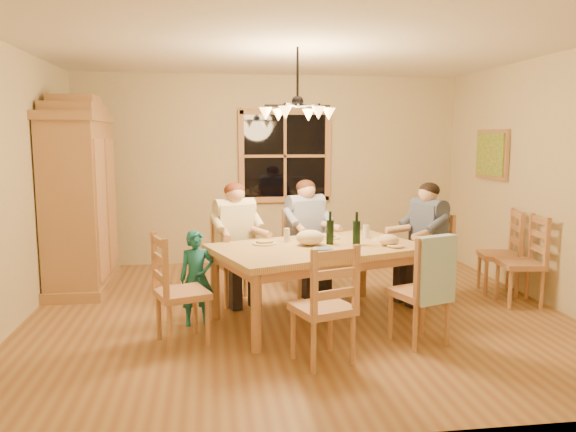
{
  "coord_description": "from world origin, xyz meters",
  "views": [
    {
      "loc": [
        -0.87,
        -5.61,
        1.82
      ],
      "look_at": [
        -0.08,
        0.1,
        1.01
      ],
      "focal_mm": 35.0,
      "sensor_mm": 36.0,
      "label": 1
    }
  ],
  "objects": [
    {
      "name": "towel",
      "position": [
        1.01,
        -1.17,
        0.7
      ],
      "size": [
        0.39,
        0.22,
        0.58
      ],
      "primitive_type": "cube",
      "rotation": [
        0.0,
        0.0,
        0.34
      ],
      "color": "#A5CEDF",
      "rests_on": "chair_near_right"
    },
    {
      "name": "adult_woman",
      "position": [
        -0.61,
        0.45,
        0.84
      ],
      "size": [
        0.5,
        0.52,
        0.87
      ],
      "rotation": [
        0.0,
        0.0,
        3.48
      ],
      "color": "beige",
      "rests_on": "floor"
    },
    {
      "name": "window",
      "position": [
        0.2,
        2.47,
        1.55
      ],
      "size": [
        1.3,
        0.06,
        1.3
      ],
      "color": "black",
      "rests_on": "wall_back"
    },
    {
      "name": "wall_back",
      "position": [
        0.0,
        2.5,
        1.35
      ],
      "size": [
        5.5,
        0.02,
        2.7
      ],
      "primitive_type": "cube",
      "color": "beige",
      "rests_on": "floor"
    },
    {
      "name": "cloth_bundle",
      "position": [
        0.09,
        -0.24,
        0.84
      ],
      "size": [
        0.28,
        0.22,
        0.15
      ],
      "primitive_type": "ellipsoid",
      "color": "beige",
      "rests_on": "dining_table"
    },
    {
      "name": "plate_plaid",
      "position": [
        0.34,
        0.11,
        0.77
      ],
      "size": [
        0.26,
        0.26,
        0.02
      ],
      "primitive_type": "cylinder",
      "color": "white",
      "rests_on": "dining_table"
    },
    {
      "name": "wine_glass_a",
      "position": [
        -0.11,
        -0.04,
        0.83
      ],
      "size": [
        0.06,
        0.06,
        0.14
      ],
      "primitive_type": "cylinder",
      "color": "silver",
      "rests_on": "dining_table"
    },
    {
      "name": "cap",
      "position": [
        0.86,
        -0.36,
        0.82
      ],
      "size": [
        0.2,
        0.2,
        0.11
      ],
      "primitive_type": "ellipsoid",
      "color": "beige",
      "rests_on": "dining_table"
    },
    {
      "name": "ceiling",
      "position": [
        0.0,
        0.0,
        2.7
      ],
      "size": [
        5.5,
        5.0,
        0.02
      ],
      "primitive_type": "cube",
      "color": "white",
      "rests_on": "wall_back"
    },
    {
      "name": "painting",
      "position": [
        2.71,
        1.2,
        1.6
      ],
      "size": [
        0.06,
        0.78,
        0.64
      ],
      "color": "#A67447",
      "rests_on": "wall_right"
    },
    {
      "name": "dining_table",
      "position": [
        0.16,
        -0.27,
        0.66
      ],
      "size": [
        2.28,
        1.8,
        0.76
      ],
      "rotation": [
        0.0,
        0.0,
        0.34
      ],
      "color": "#A97D4B",
      "rests_on": "floor"
    },
    {
      "name": "armoire",
      "position": [
        -2.42,
        1.31,
        1.06
      ],
      "size": [
        0.66,
        1.4,
        2.3
      ],
      "color": "#A67447",
      "rests_on": "floor"
    },
    {
      "name": "chair_end_left",
      "position": [
        -1.14,
        -0.73,
        0.3
      ],
      "size": [
        0.54,
        0.55,
        0.99
      ],
      "rotation": [
        0.0,
        0.0,
        -1.24
      ],
      "color": "#AA734B",
      "rests_on": "floor"
    },
    {
      "name": "wall_right",
      "position": [
        2.75,
        0.0,
        1.35
      ],
      "size": [
        0.02,
        5.0,
        2.7
      ],
      "primitive_type": "cube",
      "color": "beige",
      "rests_on": "floor"
    },
    {
      "name": "wall_left",
      "position": [
        -2.75,
        0.0,
        1.35
      ],
      "size": [
        0.02,
        5.0,
        2.7
      ],
      "primitive_type": "cube",
      "color": "beige",
      "rests_on": "floor"
    },
    {
      "name": "plate_woman",
      "position": [
        -0.35,
        -0.13,
        0.77
      ],
      "size": [
        0.26,
        0.26,
        0.02
      ],
      "primitive_type": "cylinder",
      "color": "white",
      "rests_on": "dining_table"
    },
    {
      "name": "adult_slate_man",
      "position": [
        1.47,
        0.18,
        0.84
      ],
      "size": [
        0.52,
        0.5,
        0.87
      ],
      "rotation": [
        0.0,
        0.0,
        1.91
      ],
      "color": "#404B66",
      "rests_on": "floor"
    },
    {
      "name": "chair_spare_back",
      "position": [
        2.45,
        0.42,
        0.3
      ],
      "size": [
        0.52,
        0.53,
        0.99
      ],
      "rotation": [
        0.0,
        0.0,
        1.32
      ],
      "color": "#AA734B",
      "rests_on": "floor"
    },
    {
      "name": "wine_glass_b",
      "position": [
        0.75,
        0.07,
        0.83
      ],
      "size": [
        0.06,
        0.06,
        0.14
      ],
      "primitive_type": "cylinder",
      "color": "silver",
      "rests_on": "dining_table"
    },
    {
      "name": "chair_spare_front",
      "position": [
        2.45,
        -0.05,
        0.3
      ],
      "size": [
        0.47,
        0.49,
        0.99
      ],
      "rotation": [
        0.0,
        0.0,
        1.45
      ],
      "color": "#AA734B",
      "rests_on": "floor"
    },
    {
      "name": "plate_slate",
      "position": [
        0.91,
        -0.07,
        0.77
      ],
      "size": [
        0.26,
        0.26,
        0.02
      ],
      "primitive_type": "cylinder",
      "color": "white",
      "rests_on": "dining_table"
    },
    {
      "name": "wine_bottle_b",
      "position": [
        0.55,
        -0.28,
        0.93
      ],
      "size": [
        0.08,
        0.08,
        0.33
      ],
      "primitive_type": "cylinder",
      "color": "black",
      "rests_on": "dining_table"
    },
    {
      "name": "adult_plaid_man",
      "position": [
        0.22,
        0.74,
        0.84
      ],
      "size": [
        0.5,
        0.52,
        0.87
      ],
      "rotation": [
        0.0,
        0.0,
        3.48
      ],
      "color": "#384D9A",
      "rests_on": "floor"
    },
    {
      "name": "chair_far_right",
      "position": [
        0.22,
        0.74,
        0.3
      ],
      "size": [
        0.55,
        0.54,
        0.99
      ],
      "rotation": [
        0.0,
        0.0,
        3.48
      ],
      "color": "#AA734B",
      "rests_on": "floor"
    },
    {
      "name": "chair_near_right",
      "position": [
        0.94,
        -0.99,
        0.3
      ],
      "size": [
        0.55,
        0.54,
        0.99
      ],
      "rotation": [
        0.0,
        0.0,
        0.34
      ],
      "color": "#AA734B",
      "rests_on": "floor"
    },
    {
      "name": "floor",
      "position": [
        0.0,
        0.0,
        0.0
      ],
      "size": [
        5.5,
        5.5,
        0.0
      ],
      "primitive_type": "plane",
      "color": "#915C34",
      "rests_on": "ground"
    },
    {
      "name": "chair_end_right",
      "position": [
        1.47,
        0.18,
        0.3
      ],
      "size": [
        0.54,
        0.55,
        0.99
      ],
      "rotation": [
        0.0,
        0.0,
        1.91
      ],
      "color": "#AA734B",
      "rests_on": "floor"
    },
    {
      "name": "chair_near_left",
      "position": [
        0.0,
        -1.32,
        0.3
      ],
      "size": [
        0.55,
        0.54,
        0.99
      ],
      "rotation": [
        0.0,
        0.0,
        0.34
      ],
      "color": "#AA734B",
      "rests_on": "floor"
    },
    {
      "name": "napkin",
      "position": [
        0.16,
        -0.56,
        0.78
      ],
      "size": [
        0.22,
        0.19,
        0.03
      ],
      "primitive_type": "cube",
      "rotation": [
        0.0,
        0.0,
        0.34
      ],
      "color": "slate",
      "rests_on": "dining_table"
    },
    {
      "name": "chair_far_left",
      "position": [
        -0.61,
        0.45,
        0.3
      ],
      "size": [
        0.55,
        0.54,
        0.99
      ],
      "rotation": [
        0.0,
        0.0,
        3.48
      ],
      "color": "#AA734B",
      "rests_on": "floor"
    },
    {
      "name": "chandelier",
      "position": [
        -0.0,
        0.0,
        2.08
      ],
      "size": [
        0.77,
        0.68,
        0.71
      ],
      "color": "black",
      "rests_on": "ceiling"
    },
    {
      "name": "wine_bottle_a",
      "position": [
        0.3,
        -0.21,
        0.93
      ],
      "size": [
        0.08,
        0.08,
        0.33
      ],
      "primitive_type": "cylinder",
      "color": "black",
      "rests_on": "dining_table"
    },
    {
      "name": "child",
      "position": [
        -1.02,
        -0.23,
        0.47
      ],
      "size": [
        0.37,
        0.27,
        0.93
      ],
      "primitive_type": "imported",
      "rotation": [
        0.0,
        0.0,
        0.16
      ],
      "color": "#1B717B",
      "rests_on": "floor"
    }
  ]
}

